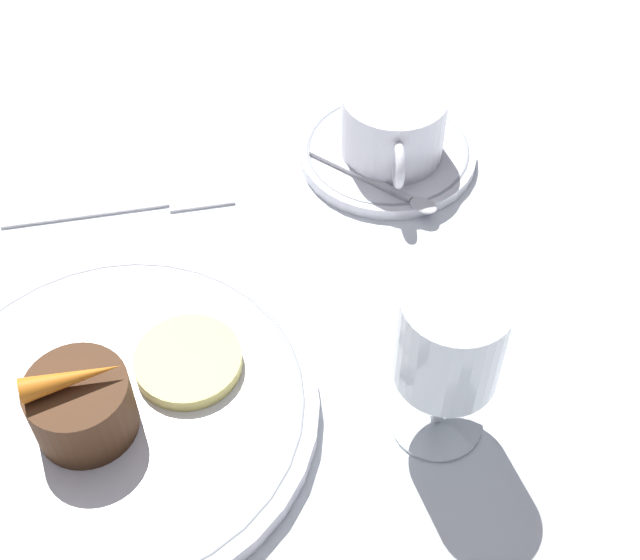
{
  "coord_description": "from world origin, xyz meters",
  "views": [
    {
      "loc": [
        0.31,
        0.1,
        0.49
      ],
      "look_at": [
        -0.07,
        0.11,
        0.04
      ],
      "focal_mm": 50.0,
      "sensor_mm": 36.0,
      "label": 1
    }
  ],
  "objects_px": {
    "wine_glass": "(450,347)",
    "fork": "(146,204)",
    "coffee_cup": "(393,124)",
    "dessert_cake": "(82,406)",
    "dinner_plate": "(117,410)"
  },
  "relations": [
    {
      "from": "dinner_plate",
      "to": "fork",
      "type": "xyz_separation_m",
      "value": [
        -0.19,
        -0.0,
        -0.01
      ]
    },
    {
      "from": "fork",
      "to": "dessert_cake",
      "type": "relative_size",
      "value": 2.85
    },
    {
      "from": "coffee_cup",
      "to": "wine_glass",
      "type": "bearing_deg",
      "value": 2.57
    },
    {
      "from": "dinner_plate",
      "to": "coffee_cup",
      "type": "distance_m",
      "value": 0.3
    },
    {
      "from": "dessert_cake",
      "to": "coffee_cup",
      "type": "bearing_deg",
      "value": 140.71
    },
    {
      "from": "wine_glass",
      "to": "fork",
      "type": "bearing_deg",
      "value": -134.1
    },
    {
      "from": "wine_glass",
      "to": "coffee_cup",
      "type": "bearing_deg",
      "value": -177.43
    },
    {
      "from": "dinner_plate",
      "to": "wine_glass",
      "type": "height_order",
      "value": "wine_glass"
    },
    {
      "from": "fork",
      "to": "dessert_cake",
      "type": "height_order",
      "value": "dessert_cake"
    },
    {
      "from": "coffee_cup",
      "to": "dessert_cake",
      "type": "distance_m",
      "value": 0.32
    },
    {
      "from": "dinner_plate",
      "to": "dessert_cake",
      "type": "bearing_deg",
      "value": -45.73
    },
    {
      "from": "wine_glass",
      "to": "dinner_plate",
      "type": "bearing_deg",
      "value": -92.22
    },
    {
      "from": "dinner_plate",
      "to": "wine_glass",
      "type": "bearing_deg",
      "value": 87.78
    },
    {
      "from": "coffee_cup",
      "to": "dessert_cake",
      "type": "bearing_deg",
      "value": -39.29
    },
    {
      "from": "wine_glass",
      "to": "fork",
      "type": "xyz_separation_m",
      "value": [
        -0.2,
        -0.2,
        -0.08
      ]
    }
  ]
}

